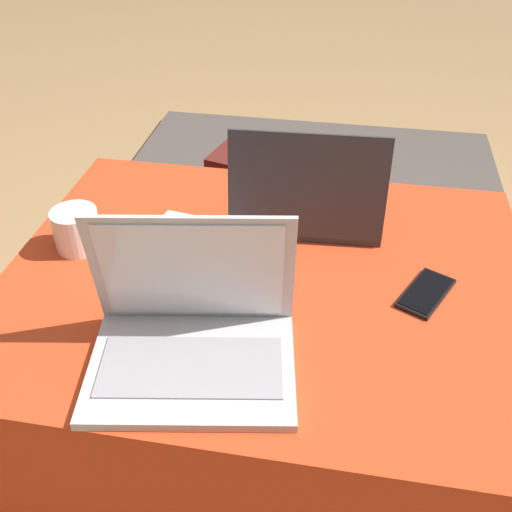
% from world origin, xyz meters
% --- Properties ---
extents(ground_plane, '(14.00, 14.00, 0.00)m').
position_xyz_m(ground_plane, '(0.00, 0.00, 0.00)').
color(ground_plane, tan).
extents(ottoman, '(1.03, 0.82, 0.41)m').
position_xyz_m(ottoman, '(0.00, 0.00, 0.21)').
color(ottoman, maroon).
rests_on(ottoman, ground_plane).
extents(laptop_near, '(0.37, 0.29, 0.25)m').
position_xyz_m(laptop_near, '(-0.08, -0.24, 0.46)').
color(laptop_near, silver).
rests_on(laptop_near, ottoman).
extents(laptop_far, '(0.33, 0.24, 0.24)m').
position_xyz_m(laptop_far, '(0.06, 0.20, 0.46)').
color(laptop_far, '#333338').
rests_on(laptop_far, ottoman).
extents(cell_phone, '(0.12, 0.15, 0.01)m').
position_xyz_m(cell_phone, '(0.31, -0.01, 0.42)').
color(cell_phone, black).
rests_on(cell_phone, ottoman).
extents(backpack, '(0.32, 0.30, 0.45)m').
position_xyz_m(backpack, '(-0.09, 0.56, 0.19)').
color(backpack, '#5B1E19').
rests_on(backpack, ground_plane).
extents(paper_sheet, '(0.26, 0.33, 0.00)m').
position_xyz_m(paper_sheet, '(-0.18, 0.03, 0.41)').
color(paper_sheet, white).
rests_on(paper_sheet, ottoman).
extents(coffee_mug, '(0.13, 0.09, 0.09)m').
position_xyz_m(coffee_mug, '(-0.39, 0.03, 0.46)').
color(coffee_mug, white).
rests_on(coffee_mug, ottoman).
extents(fireplace_hearth, '(1.40, 0.50, 0.04)m').
position_xyz_m(fireplace_hearth, '(0.00, 1.32, 0.02)').
color(fireplace_hearth, '#564C47').
rests_on(fireplace_hearth, ground_plane).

